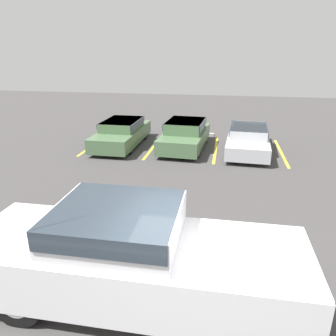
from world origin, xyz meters
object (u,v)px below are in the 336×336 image
(pickup_truck, at_px, (136,256))
(parked_sedan_b, at_px, (185,134))
(parked_sedan_c, at_px, (248,138))
(wheel_stop_curb, at_px, (197,134))
(parked_sedan_a, at_px, (122,132))

(pickup_truck, xyz_separation_m, parked_sedan_b, (-0.41, 10.19, -0.25))
(parked_sedan_c, distance_m, wheel_stop_curb, 3.64)
(parked_sedan_b, height_order, parked_sedan_c, parked_sedan_b)
(pickup_truck, height_order, parked_sedan_b, pickup_truck)
(parked_sedan_a, relative_size, parked_sedan_b, 1.05)
(parked_sedan_a, height_order, parked_sedan_b, parked_sedan_b)
(parked_sedan_a, distance_m, parked_sedan_c, 6.00)
(pickup_truck, height_order, parked_sedan_c, pickup_truck)
(wheel_stop_curb, bearing_deg, parked_sedan_c, -45.08)
(parked_sedan_a, height_order, wheel_stop_curb, parked_sedan_a)
(parked_sedan_c, xyz_separation_m, wheel_stop_curb, (-2.54, 2.55, -0.55))
(wheel_stop_curb, bearing_deg, parked_sedan_b, -98.12)
(parked_sedan_b, xyz_separation_m, wheel_stop_curb, (0.37, 2.57, -0.63))
(parked_sedan_a, xyz_separation_m, parked_sedan_b, (3.10, 0.05, 0.04))
(parked_sedan_c, bearing_deg, parked_sedan_b, -86.47)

